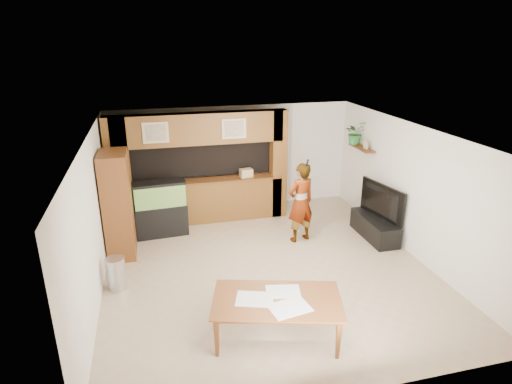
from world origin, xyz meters
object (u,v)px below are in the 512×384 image
object	(u,v)px
aquarium	(161,209)
person	(301,203)
dining_table	(277,320)
pantry_cabinet	(118,205)
television	(377,202)

from	to	relation	value
aquarium	person	xyz separation A→B (m)	(2.88, -0.99, 0.26)
person	dining_table	distance (m)	3.34
person	dining_table	xyz separation A→B (m)	(-1.41, -2.98, -0.55)
dining_table	person	bearing A→B (deg)	80.16
pantry_cabinet	dining_table	distance (m)	4.07
television	dining_table	size ratio (longest dim) A/B	0.71
television	aquarium	bearing A→B (deg)	63.10
television	person	xyz separation A→B (m)	(-1.65, 0.27, 0.04)
pantry_cabinet	dining_table	size ratio (longest dim) A/B	1.15
pantry_cabinet	dining_table	xyz separation A→B (m)	(2.29, -3.28, -0.74)
pantry_cabinet	dining_table	bearing A→B (deg)	-55.11
pantry_cabinet	television	distance (m)	5.39
pantry_cabinet	person	xyz separation A→B (m)	(3.70, -0.30, -0.19)
aquarium	pantry_cabinet	bearing A→B (deg)	-143.83
dining_table	aquarium	bearing A→B (deg)	125.77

